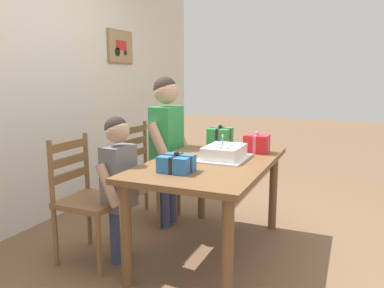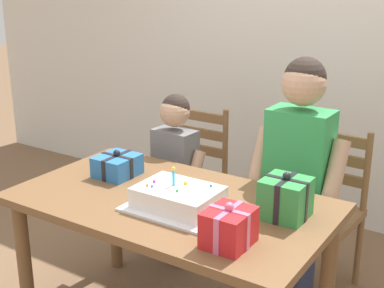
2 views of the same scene
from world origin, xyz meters
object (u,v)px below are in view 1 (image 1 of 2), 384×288
Objects in this scene: gift_box_beside_cake at (257,144)px; child_younger at (119,175)px; chair_left at (87,198)px; chair_right at (147,171)px; birthday_cake at (224,153)px; child_older at (167,136)px; dining_table at (212,173)px; gift_box_corner_small at (220,138)px; gift_box_red_large at (177,164)px.

gift_box_beside_cake is 1.15m from child_younger.
gift_box_beside_cake is 0.21× the size of chair_left.
chair_right is at bearing -0.01° from chair_left.
child_older reaches higher than birthday_cake.
dining_table is at bearing -124.33° from child_older.
child_younger is at bearing 135.15° from gift_box_beside_cake.
chair_left is at bearing 118.60° from dining_table.
gift_box_beside_cake is at bearing -90.45° from chair_right.
gift_box_corner_small reaches higher than chair_right.
gift_box_beside_cake reaches higher than dining_table.
gift_box_beside_cake reaches higher than gift_box_red_large.
gift_box_beside_cake is (0.44, -0.23, 0.17)m from dining_table.
child_younger is at bearing 123.11° from dining_table.
gift_box_red_large is at bearing -93.86° from child_younger.
gift_box_red_large is 0.23× the size of chair_right.
child_older is at bearing -0.05° from child_younger.
child_younger reaches higher than gift_box_beside_cake.
birthday_cake is at bearing -157.04° from gift_box_corner_small.
gift_box_corner_small is 1.02m from child_younger.
chair_left is 0.94m from child_older.
chair_right reaches higher than dining_table.
gift_box_red_large is at bearing -87.11° from chair_left.
gift_box_corner_small is 1.24m from chair_left.
birthday_cake is at bearing -37.68° from dining_table.
dining_table is at bearing -167.70° from gift_box_corner_small.
gift_box_beside_cake is 0.21× the size of chair_right.
child_older reaches higher than gift_box_red_large.
gift_box_corner_small reaches higher than gift_box_beside_cake.
child_older reaches higher than chair_right.
chair_right is at bearing 39.96° from gift_box_red_large.
dining_table is 0.56m from gift_box_corner_small.
child_younger is at bearing 86.14° from gift_box_red_large.
child_younger is at bearing 125.79° from birthday_cake.
gift_box_beside_cake is at bearing -103.41° from gift_box_corner_small.
gift_box_red_large is 1.03× the size of gift_box_corner_small.
birthday_cake is (0.09, -0.07, 0.15)m from dining_table.
birthday_cake is 2.06× the size of gift_box_red_large.
chair_right is at bearing 77.32° from child_older.
gift_box_corner_small is 0.48m from child_older.
gift_box_red_large is 1.09× the size of gift_box_beside_cake.
chair_left is (-0.88, 1.04, -0.34)m from gift_box_beside_cake.
chair_right is (0.36, 0.88, -0.31)m from birthday_cake.
child_younger is (-0.76, 0.00, -0.17)m from child_older.
child_younger reaches higher than chair_left.
child_younger is at bearing -73.99° from chair_left.
gift_box_beside_cake is 0.94× the size of gift_box_corner_small.
chair_left is (-0.04, 0.71, -0.32)m from gift_box_red_large.
gift_box_beside_cake is 1.10m from chair_right.
gift_box_red_large is at bearing -179.04° from gift_box_corner_small.
chair_right is (0.89, -0.00, 0.00)m from chair_left.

